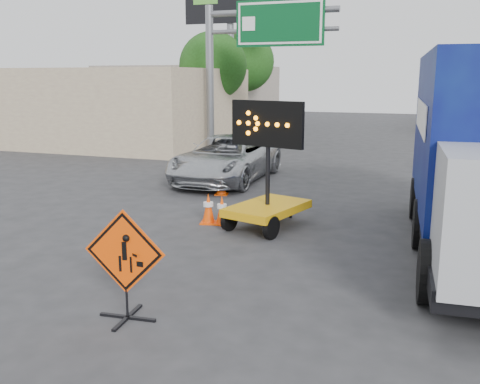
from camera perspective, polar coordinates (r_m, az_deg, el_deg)
The scene contains 14 objects.
ground at distance 7.64m, azimuth -11.12°, elevation -16.12°, with size 100.00×100.00×0.00m, color #2D2D30.
storefront_left_near at distance 31.19m, azimuth -14.66°, elevation 8.89°, with size 14.00×10.00×4.00m, color #C2B38C.
storefront_left_far at distance 43.86m, azimuth -5.30°, elevation 10.33°, with size 12.00×10.00×4.40m, color #A5968A.
highway_gantry at distance 25.03m, azimuth 1.21°, elevation 15.58°, with size 6.18×0.38×6.90m.
billboard at distance 33.97m, azimuth -0.87°, elevation 18.56°, with size 6.10×0.54×9.85m.
tree_left_near at distance 30.04m, azimuth -2.89°, elevation 13.28°, with size 3.71×3.71×6.03m.
tree_left_far at distance 37.88m, azimuth 0.47°, elevation 13.72°, with size 4.10×4.10×6.66m.
construction_sign at distance 8.17m, azimuth -12.16°, elevation -7.33°, with size 1.29×0.91×1.71m.
arrow_board at distance 12.89m, azimuth 2.95°, elevation -0.88°, with size 1.89×2.41×3.05m.
pickup_truck at distance 18.78m, azimuth -1.44°, elevation 3.62°, with size 2.62×5.69×1.58m, color #B3B6BA.
cone_a at distance 10.63m, azimuth -12.78°, elevation -5.93°, with size 0.37×0.37×0.69m.
cone_b at distance 13.23m, azimuth -1.94°, elevation -1.93°, with size 0.37×0.37×0.73m.
cone_c at distance 13.34m, azimuth -3.39°, elevation -1.74°, with size 0.47×0.47×0.77m.
cone_d at distance 16.56m, azimuth -2.00°, elevation 1.02°, with size 0.46×0.46×0.77m.
Camera 1 is at (3.57, -5.72, 3.60)m, focal length 40.00 mm.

